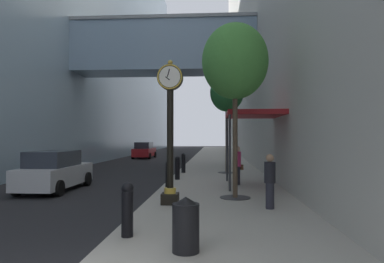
# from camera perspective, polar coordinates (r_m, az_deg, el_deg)

# --- Properties ---
(ground_plane) EXTENTS (110.00, 110.00, 0.00)m
(ground_plane) POSITION_cam_1_polar(r_m,az_deg,el_deg) (31.43, -0.52, -5.11)
(ground_plane) COLOR black
(ground_plane) RESTS_ON ground
(sidewalk_right) EXTENTS (5.28, 80.00, 0.14)m
(sidewalk_right) POSITION_cam_1_polar(r_m,az_deg,el_deg) (34.33, 4.27, -4.63)
(sidewalk_right) COLOR #9E998E
(sidewalk_right) RESTS_ON ground
(building_block_left) EXTENTS (22.62, 80.00, 30.67)m
(building_block_left) POSITION_cam_1_polar(r_m,az_deg,el_deg) (39.44, -19.54, 18.37)
(building_block_left) COLOR #849EB2
(building_block_left) RESTS_ON ground
(street_clock) EXTENTS (0.84, 0.55, 4.71)m
(street_clock) POSITION_cam_1_polar(r_m,az_deg,el_deg) (11.38, -3.61, 1.13)
(street_clock) COLOR black
(street_clock) RESTS_ON sidewalk_right
(bollard_nearest) EXTENTS (0.27, 0.27, 1.20)m
(bollard_nearest) POSITION_cam_1_polar(r_m,az_deg,el_deg) (7.94, -10.56, -12.22)
(bollard_nearest) COLOR black
(bollard_nearest) RESTS_ON sidewalk_right
(bollard_third) EXTENTS (0.27, 0.27, 1.20)m
(bollard_third) POSITION_cam_1_polar(r_m,az_deg,el_deg) (14.54, -3.87, -7.04)
(bollard_third) COLOR black
(bollard_third) RESTS_ON sidewalk_right
(bollard_fourth) EXTENTS (0.27, 0.27, 1.20)m
(bollard_fourth) POSITION_cam_1_polar(r_m,az_deg,el_deg) (17.90, -2.41, -5.88)
(bollard_fourth) COLOR black
(bollard_fourth) RESTS_ON sidewalk_right
(bollard_fifth) EXTENTS (0.27, 0.27, 1.20)m
(bollard_fifth) POSITION_cam_1_polar(r_m,az_deg,el_deg) (21.26, -1.42, -5.08)
(bollard_fifth) COLOR black
(bollard_fifth) RESTS_ON sidewalk_right
(street_tree_near) EXTENTS (2.39, 2.39, 6.30)m
(street_tree_near) POSITION_cam_1_polar(r_m,az_deg,el_deg) (12.89, 7.06, 11.23)
(street_tree_near) COLOR #333335
(street_tree_near) RESTS_ON sidewalk_right
(street_tree_mid_near) EXTENTS (2.04, 2.04, 6.07)m
(street_tree_mid_near) POSITION_cam_1_polar(r_m,az_deg,el_deg) (21.43, 5.73, 6.26)
(street_tree_mid_near) COLOR #333335
(street_tree_mid_near) RESTS_ON sidewalk_right
(trash_bin) EXTENTS (0.53, 0.53, 1.05)m
(trash_bin) POSITION_cam_1_polar(r_m,az_deg,el_deg) (6.85, -1.03, -14.87)
(trash_bin) COLOR black
(trash_bin) RESTS_ON sidewalk_right
(pedestrian_walking) EXTENTS (0.52, 0.47, 1.77)m
(pedestrian_walking) POSITION_cam_1_polar(r_m,az_deg,el_deg) (16.10, 7.45, -5.33)
(pedestrian_walking) COLOR #23232D
(pedestrian_walking) RESTS_ON sidewalk_right
(pedestrian_by_clock) EXTENTS (0.46, 0.46, 1.67)m
(pedestrian_by_clock) POSITION_cam_1_polar(r_m,az_deg,el_deg) (10.94, 12.65, -7.74)
(pedestrian_by_clock) COLOR #23232D
(pedestrian_by_clock) RESTS_ON sidewalk_right
(storefront_awning) EXTENTS (2.40, 3.60, 3.30)m
(storefront_awning) POSITION_cam_1_polar(r_m,az_deg,el_deg) (15.82, 9.88, 2.59)
(storefront_awning) COLOR maroon
(storefront_awning) RESTS_ON sidewalk_right
(car_silver_near) EXTENTS (1.93, 4.44, 1.72)m
(car_silver_near) POSITION_cam_1_polar(r_m,az_deg,el_deg) (16.30, -21.58, -6.09)
(car_silver_near) COLOR #B7BABF
(car_silver_near) RESTS_ON ground
(car_red_mid) EXTENTS (2.03, 4.40, 1.74)m
(car_red_mid) POSITION_cam_1_polar(r_m,az_deg,el_deg) (37.94, -7.84, -3.10)
(car_red_mid) COLOR #AD191E
(car_red_mid) RESTS_ON ground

